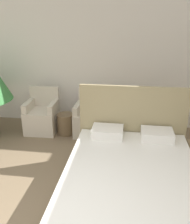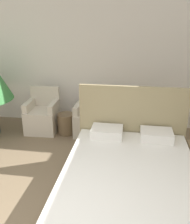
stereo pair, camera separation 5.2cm
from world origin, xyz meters
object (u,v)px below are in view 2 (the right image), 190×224
object	(u,v)px
bed	(129,183)
side_table	(66,124)
armchair_near_window_left	(43,117)
armchair_near_window_right	(91,120)

from	to	relation	value
bed	side_table	xyz separation A→B (m)	(-1.32, 1.89, -0.09)
armchair_near_window_left	armchair_near_window_right	world-z (taller)	same
armchair_near_window_left	armchair_near_window_right	bearing A→B (deg)	-1.79
armchair_near_window_right	side_table	world-z (taller)	armchair_near_window_right
bed	armchair_near_window_right	world-z (taller)	bed
armchair_near_window_left	armchair_near_window_right	xyz separation A→B (m)	(1.03, -0.00, 0.00)
bed	side_table	bearing A→B (deg)	124.95
bed	armchair_near_window_left	xyz separation A→B (m)	(-1.84, 1.95, -0.01)
side_table	bed	bearing A→B (deg)	-55.05
bed	armchair_near_window_right	xyz separation A→B (m)	(-0.80, 1.95, -0.01)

